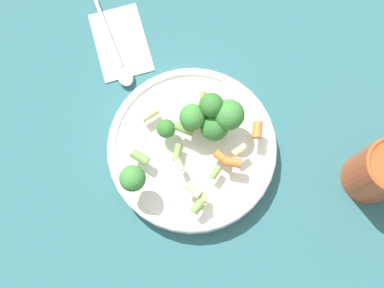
% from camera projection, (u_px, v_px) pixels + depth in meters
% --- Properties ---
extents(ground_plane, '(3.00, 3.00, 0.00)m').
position_uv_depth(ground_plane, '(192.00, 152.00, 0.73)').
color(ground_plane, '#2D6066').
extents(bowl, '(0.27, 0.27, 0.04)m').
position_uv_depth(bowl, '(192.00, 149.00, 0.71)').
color(bowl, white).
rests_on(bowl, ground_plane).
extents(pasta_salad, '(0.18, 0.23, 0.08)m').
position_uv_depth(pasta_salad, '(199.00, 129.00, 0.66)').
color(pasta_salad, '#8CB766').
rests_on(pasta_salad, bowl).
extents(cup, '(0.08, 0.08, 0.11)m').
position_uv_depth(cup, '(380.00, 172.00, 0.67)').
color(cup, '#CC4C23').
rests_on(cup, ground_plane).
extents(napkin, '(0.15, 0.12, 0.01)m').
position_uv_depth(napkin, '(120.00, 43.00, 0.78)').
color(napkin, '#B2BCC6').
rests_on(napkin, ground_plane).
extents(spoon, '(0.18, 0.05, 0.01)m').
position_uv_depth(spoon, '(117.00, 57.00, 0.76)').
color(spoon, silver).
rests_on(spoon, napkin).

